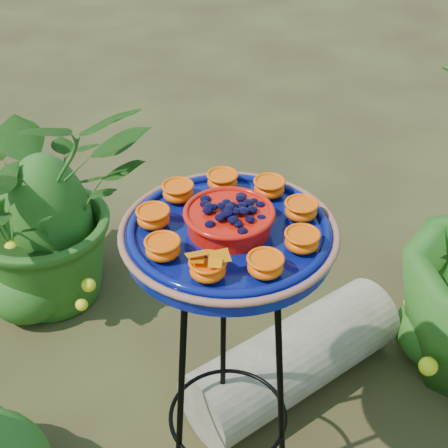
% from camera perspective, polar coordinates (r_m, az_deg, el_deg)
% --- Properties ---
extents(tripod_stand, '(0.35, 0.35, 0.79)m').
position_cam_1_polar(tripod_stand, '(1.41, 0.39, -12.00)').
color(tripod_stand, black).
rests_on(tripod_stand, ground).
extents(feeder_dish, '(0.49, 0.49, 0.09)m').
position_cam_1_polar(feeder_dish, '(1.17, 0.46, -0.56)').
color(feeder_dish, '#081162').
rests_on(feeder_dish, tripod_stand).
extents(driftwood_log, '(0.63, 0.65, 0.23)m').
position_cam_1_polar(driftwood_log, '(1.91, 6.43, -12.08)').
color(driftwood_log, tan).
rests_on(driftwood_log, ground).
extents(shrub_back_left, '(0.92, 0.89, 0.78)m').
position_cam_1_polar(shrub_back_left, '(2.13, -15.98, 2.19)').
color(shrub_back_left, '#2A5516').
rests_on(shrub_back_left, ground).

